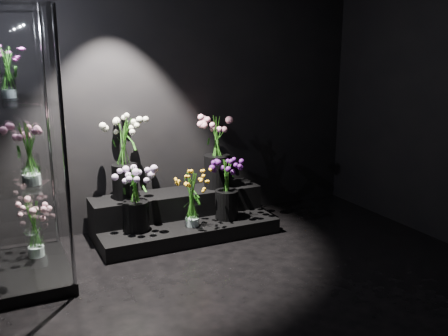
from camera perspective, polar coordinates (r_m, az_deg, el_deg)
floor at (r=3.93m, az=6.90°, el=-14.48°), size 4.00×4.00×0.00m
wall_back at (r=5.27m, az=-4.48°, el=8.82°), size 4.00×0.00×4.00m
display_riser at (r=5.14m, az=-4.91°, el=-5.47°), size 1.77×0.79×0.39m
display_case at (r=4.17m, az=-22.28°, el=1.85°), size 0.58×0.97×2.13m
bouquet_orange_bells at (r=4.81m, az=-3.70°, el=-3.49°), size 0.33×0.33×0.55m
bouquet_lilac at (r=4.74m, az=-10.13°, el=-2.78°), size 0.44×0.44×0.66m
bouquet_purple at (r=5.00m, az=0.31°, el=-2.02°), size 0.39×0.39×0.62m
bouquet_cream_roses at (r=4.92m, az=-11.39°, el=1.78°), size 0.53×0.53×0.78m
bouquet_pink_roses at (r=5.22m, az=-0.82°, el=2.19°), size 0.42×0.42×0.75m
bouquet_case_pink at (r=4.00m, az=-21.38°, el=1.56°), size 0.34×0.34×0.47m
bouquet_case_magenta at (r=4.23m, az=-23.54°, el=10.06°), size 0.21×0.21×0.39m
bouquet_case_base_pink at (r=4.55m, az=-20.88°, el=-6.46°), size 0.31×0.31×0.48m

